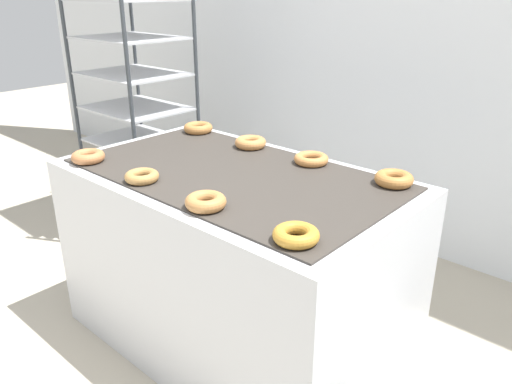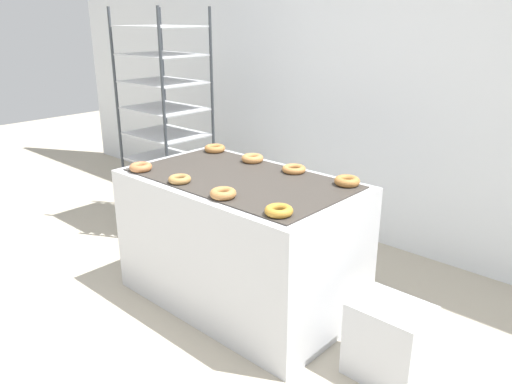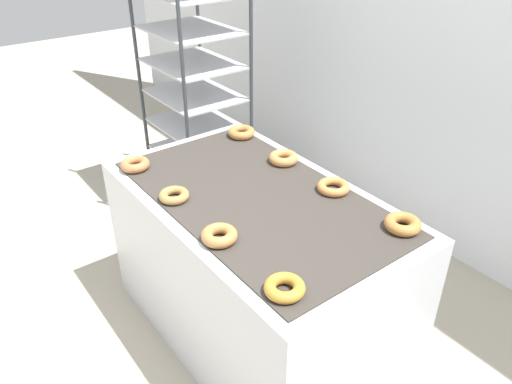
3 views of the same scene
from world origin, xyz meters
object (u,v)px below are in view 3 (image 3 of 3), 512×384
Objects in this scene: donut_near_right at (285,288)px; donut_far_midleft at (283,158)px; fryer_machine at (256,269)px; donut_far_right at (403,224)px; donut_far_left at (241,132)px; donut_near_left at (135,164)px; donut_far_midright at (333,187)px; donut_near_midright at (219,235)px; baking_rack_cart at (194,80)px; donut_near_midleft at (174,195)px.

donut_near_right is 0.96× the size of donut_far_midleft.
fryer_machine is 0.80m from donut_far_right.
donut_far_left is 1.01× the size of donut_far_right.
fryer_machine is at bearing 29.48° from donut_near_left.
donut_far_midright is at bearing 0.32° from donut_far_midleft.
donut_near_midright is at bearing -89.59° from donut_far_midright.
baking_rack_cart is (-1.34, 0.48, 0.52)m from fryer_machine.
baking_rack_cart is at bearing 171.83° from donut_far_midleft.
fryer_machine is 0.79m from donut_near_right.
baking_rack_cart reaches higher than donut_near_midright.
donut_near_midleft and donut_far_midright have the same top height.
donut_near_midright is (0.38, -0.01, 0.00)m from donut_near_midleft.
fryer_machine is 0.80m from donut_near_left.
donut_far_left is at bearing 120.23° from donut_near_midleft.
donut_far_midleft is 1.00× the size of donut_far_right.
donut_far_midright reaches higher than fryer_machine.
donut_far_right is (0.75, 0.01, 0.00)m from donut_far_midleft.
donut_far_right is (0.39, 0.01, 0.00)m from donut_far_midright.
donut_far_midright is (0.36, 0.00, -0.00)m from donut_far_midleft.
donut_far_right is at bearing 29.64° from fryer_machine.
fryer_machine is at bearing 119.82° from donut_near_midright.
fryer_machine is 0.80m from donut_far_left.
donut_far_midright is at bearing -0.85° from donut_far_left.
fryer_machine is at bearing -119.66° from donut_far_midright.
donut_near_left and donut_far_left have the same top height.
donut_near_left reaches higher than donut_near_midleft.
baking_rack_cart is 1.11m from donut_near_left.
fryer_machine is at bearing -59.96° from donut_far_midleft.
donut_far_right is at bearing 90.20° from donut_near_right.
baking_rack_cart reaches higher than donut_near_midleft.
donut_near_right is at bearing -22.32° from baking_rack_cart.
donut_near_right is at bearing -57.68° from donut_far_midright.
donut_far_left is 0.39m from donut_far_midleft.
donut_near_midleft is 0.77m from donut_near_right.
donut_near_midright is 0.75m from donut_far_right.
donut_far_midleft is (0.39, 0.64, 0.00)m from donut_near_left.
donut_far_left is (0.00, 0.65, 0.00)m from donut_near_left.
donut_far_midright is at bearing 40.29° from donut_near_left.
donut_far_midright is (-0.00, 0.63, -0.00)m from donut_near_midright.
donut_near_right is 0.95× the size of donut_far_left.
donut_near_right is (1.91, -0.78, -0.07)m from baking_rack_cart.
donut_near_left is (0.77, -0.80, -0.07)m from baking_rack_cart.
fryer_machine is 9.71× the size of donut_far_left.
donut_near_midleft is at bearing -121.09° from donut_far_midright.
donut_near_left is 0.38m from donut_near_midleft.
donut_far_right is (1.91, -0.15, -0.07)m from baking_rack_cart.
fryer_machine is 1.52m from baking_rack_cart.
donut_far_right is (0.57, 0.32, 0.45)m from fryer_machine.
donut_near_left is at bearing -90.44° from donut_far_left.
donut_far_midleft is 0.75m from donut_far_right.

